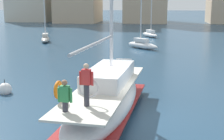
% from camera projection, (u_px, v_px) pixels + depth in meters
% --- Properties ---
extents(ground_plane, '(400.00, 400.00, 0.00)m').
position_uv_depth(ground_plane, '(134.00, 119.00, 14.53)').
color(ground_plane, navy).
extents(main_sailboat, '(3.13, 9.75, 11.77)m').
position_uv_depth(main_sailboat, '(106.00, 98.00, 14.57)').
color(main_sailboat, silver).
rests_on(main_sailboat, ground).
extents(moored_sloop_far, '(4.08, 3.98, 6.23)m').
position_uv_depth(moored_sloop_far, '(142.00, 44.00, 36.34)').
color(moored_sloop_far, silver).
rests_on(moored_sloop_far, ground).
extents(moored_cutter_left, '(2.23, 4.51, 6.52)m').
position_uv_depth(moored_cutter_left, '(45.00, 38.00, 42.37)').
color(moored_cutter_left, '#B7B2A8').
rests_on(moored_cutter_left, ground).
extents(moored_cutter_right, '(2.95, 4.23, 6.91)m').
position_uv_depth(moored_cutter_right, '(150.00, 34.00, 48.48)').
color(moored_cutter_right, white).
rests_on(moored_cutter_right, ground).
extents(mooring_buoy, '(0.78, 0.78, 0.99)m').
position_uv_depth(mooring_buoy, '(5.00, 89.00, 18.49)').
color(mooring_buoy, silver).
rests_on(mooring_buoy, ground).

